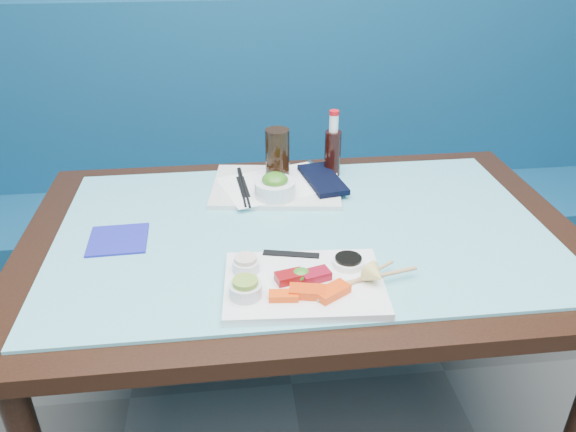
{
  "coord_description": "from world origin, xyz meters",
  "views": [
    {
      "loc": [
        -0.18,
        0.24,
        1.47
      ],
      "look_at": [
        -0.04,
        1.44,
        0.8
      ],
      "focal_mm": 35.0,
      "sensor_mm": 36.0,
      "label": 1
    }
  ],
  "objects": [
    {
      "name": "paper_placemat",
      "position": [
        -0.05,
        1.69,
        0.77
      ],
      "size": [
        0.35,
        0.29,
        0.0
      ],
      "primitive_type": "cube",
      "rotation": [
        0.0,
        0.0,
        0.3
      ],
      "color": "white",
      "rests_on": "serving_tray"
    },
    {
      "name": "salmon_mid",
      "position": [
        -0.03,
        1.15,
        0.78
      ],
      "size": [
        0.08,
        0.05,
        0.02
      ],
      "primitive_type": "cube",
      "rotation": [
        0.0,
        0.0,
        -0.2
      ],
      "color": "#E43909",
      "rests_on": "sashimi_plate"
    },
    {
      "name": "seaweed_bowl",
      "position": [
        -0.06,
        1.61,
        0.79
      ],
      "size": [
        0.13,
        0.13,
        0.04
      ],
      "primitive_type": "cylinder",
      "rotation": [
        0.0,
        0.0,
        -0.15
      ],
      "color": "white",
      "rests_on": "serving_tray"
    },
    {
      "name": "salmon_right",
      "position": [
        0.02,
        1.14,
        0.78
      ],
      "size": [
        0.08,
        0.07,
        0.02
      ],
      "primitive_type": "cube",
      "rotation": [
        0.0,
        0.0,
        0.57
      ],
      "color": "#F74109",
      "rests_on": "sashimi_plate"
    },
    {
      "name": "chopstick_sleeve",
      "position": [
        -0.05,
        1.3,
        0.78
      ],
      "size": [
        0.13,
        0.05,
        0.0
      ],
      "primitive_type": "cube",
      "rotation": [
        0.0,
        0.0,
        -0.23
      ],
      "color": "black",
      "rests_on": "sashimi_plate"
    },
    {
      "name": "tuna_right",
      "position": [
        -0.01,
        1.2,
        0.79
      ],
      "size": [
        0.07,
        0.05,
        0.02
      ],
      "primitive_type": "cube",
      "rotation": [
        0.0,
        0.0,
        0.29
      ],
      "color": "maroon",
      "rests_on": "sashimi_plate"
    },
    {
      "name": "cola_glass",
      "position": [
        -0.04,
        1.74,
        0.84
      ],
      "size": [
        0.08,
        0.08,
        0.14
      ],
      "primitive_type": "cylinder",
      "rotation": [
        0.0,
        0.0,
        -0.15
      ],
      "color": "black",
      "rests_on": "serving_tray"
    },
    {
      "name": "cola_bottle_cap",
      "position": [
        0.13,
        1.76,
        0.95
      ],
      "size": [
        0.04,
        0.04,
        0.01
      ],
      "primitive_type": "cylinder",
      "rotation": [
        0.0,
        0.0,
        -0.31
      ],
      "color": "red",
      "rests_on": "cola_bottle_neck"
    },
    {
      "name": "glass_top",
      "position": [
        0.0,
        1.45,
        0.75
      ],
      "size": [
        1.22,
        0.76,
        0.01
      ],
      "primitive_type": "cube",
      "color": "#66BDCC",
      "rests_on": "dining_table"
    },
    {
      "name": "booth_bench",
      "position": [
        0.0,
        2.29,
        0.37
      ],
      "size": [
        3.0,
        0.56,
        1.17
      ],
      "color": "navy",
      "rests_on": "ground"
    },
    {
      "name": "soy_dish",
      "position": [
        0.07,
        1.25,
        0.78
      ],
      "size": [
        0.08,
        0.08,
        0.01
      ],
      "primitive_type": "cylinder",
      "rotation": [
        0.0,
        0.0,
        0.1
      ],
      "color": "white",
      "rests_on": "sashimi_plate"
    },
    {
      "name": "dining_table",
      "position": [
        0.0,
        1.45,
        0.67
      ],
      "size": [
        1.4,
        0.9,
        0.75
      ],
      "color": "black",
      "rests_on": "ground"
    },
    {
      "name": "cola_bottle_neck",
      "position": [
        0.13,
        1.76,
        0.92
      ],
      "size": [
        0.03,
        0.03,
        0.05
      ],
      "primitive_type": "cylinder",
      "rotation": [
        0.0,
        0.0,
        -0.13
      ],
      "color": "white",
      "rests_on": "cola_bottle_body"
    },
    {
      "name": "lemon_wedge",
      "position": [
        0.11,
        1.17,
        0.8
      ],
      "size": [
        0.06,
        0.06,
        0.05
      ],
      "primitive_type": "cone",
      "rotation": [
        1.57,
        0.0,
        0.46
      ],
      "color": "#DCC668",
      "rests_on": "sashimi_plate"
    },
    {
      "name": "black_chopstick_b",
      "position": [
        -0.14,
        1.68,
        0.77
      ],
      "size": [
        0.02,
        0.26,
        0.01
      ],
      "primitive_type": "cylinder",
      "rotation": [
        1.57,
        0.0,
        0.06
      ],
      "color": "black",
      "rests_on": "serving_tray"
    },
    {
      "name": "fork",
      "position": [
        0.08,
        1.79,
        0.78
      ],
      "size": [
        0.03,
        0.08,
        0.01
      ],
      "primitive_type": "cylinder",
      "rotation": [
        1.57,
        0.0,
        0.33
      ],
      "color": "silver",
      "rests_on": "serving_tray"
    },
    {
      "name": "seaweed_salad",
      "position": [
        -0.06,
        1.61,
        0.82
      ],
      "size": [
        0.09,
        0.09,
        0.04
      ],
      "primitive_type": "ellipsoid",
      "rotation": [
        0.0,
        0.0,
        0.28
      ],
      "color": "#34741A",
      "rests_on": "seaweed_bowl"
    },
    {
      "name": "salmon_left",
      "position": [
        -0.08,
        1.14,
        0.78
      ],
      "size": [
        0.06,
        0.03,
        0.01
      ],
      "primitive_type": "cube",
      "rotation": [
        0.0,
        0.0,
        -0.09
      ],
      "color": "#FF480A",
      "rests_on": "sashimi_plate"
    },
    {
      "name": "ramekin_ginger",
      "position": [
        -0.15,
        1.25,
        0.79
      ],
      "size": [
        0.07,
        0.07,
        0.02
      ],
      "primitive_type": "cylinder",
      "rotation": [
        0.0,
        0.0,
        0.26
      ],
      "color": "white",
      "rests_on": "sashimi_plate"
    },
    {
      "name": "wooden_chopstick_a",
      "position": [
        0.08,
        1.18,
        0.78
      ],
      "size": [
        0.19,
        0.13,
        0.01
      ],
      "primitive_type": "cylinder",
      "rotation": [
        1.57,
        0.0,
        -1.0
      ],
      "color": "tan",
      "rests_on": "sashimi_plate"
    },
    {
      "name": "wooden_chopstick_b",
      "position": [
        0.09,
        1.18,
        0.78
      ],
      "size": [
        0.26,
        0.07,
        0.01
      ],
      "primitive_type": "cylinder",
      "rotation": [
        1.57,
        0.0,
        -1.35
      ],
      "color": "tan",
      "rests_on": "sashimi_plate"
    },
    {
      "name": "black_chopstick_a",
      "position": [
        -0.14,
        1.68,
        0.77
      ],
      "size": [
        0.02,
        0.25,
        0.01
      ],
      "primitive_type": "cylinder",
      "rotation": [
        1.57,
        0.0,
        0.04
      ],
      "color": "black",
      "rests_on": "serving_tray"
    },
    {
      "name": "tuna_left",
      "position": [
        -0.06,
        1.2,
        0.78
      ],
      "size": [
        0.07,
        0.05,
        0.02
      ],
      "primitive_type": "cube",
      "rotation": [
        0.0,
        0.0,
        0.24
      ],
      "color": "maroon",
      "rests_on": "sashimi_plate"
    },
    {
      "name": "cola_bottle_body",
      "position": [
        0.13,
        1.76,
        0.83
      ],
      "size": [
        0.06,
        0.06,
        0.14
      ],
      "primitive_type": "cylinder",
      "rotation": [
        0.0,
        0.0,
        -0.2
      ],
      "color": "black",
      "rests_on": "glass_top"
    },
    {
      "name": "navy_pouch",
      "position": [
        0.09,
        1.69,
        0.78
      ],
      "size": [
        0.12,
        0.22,
        0.02
      ],
      "primitive_type": "cube",
      "rotation": [
        0.0,
        0.0,
        0.17
      ],
      "color": "black",
      "rests_on": "serving_tray"
    },
    {
      "name": "serving_tray",
      "position": [
        -0.05,
        1.69,
        0.76
      ],
      "size": [
        0.39,
        0.32,
        0.01
      ],
      "primitive_type": "cube",
      "rotation": [
        0.0,
        0.0,
        -0.13
      ],
      "color": "silver",
      "rests_on": "glass_top"
    },
    {
      "name": "soy_fill",
      "position": [
        0.07,
        1.25,
        0.79
      ],
      "size": [
        0.07,
        0.07,
        0.01
      ],
      "primitive_type": "cylinder",
      "rotation": [
        0.0,
        0.0,
        0.31
      ],
      "color": "black",
      "rests_on": "soy_dish"
    },
    {
      "name": "wasabi_fill",
      "position": [
        -0.16,
        1.16,
        0.81
      ],
      "size": [
        0.07,
        0.07,
        0.01
      ],
      "primitive_type": "cylinder",
      "rotation": [
        0.0,
        0.0,
        0.38
      ],
      "color": "olive",
      "rests_on": "ramekin_wasabi"
    },
    {
      "name": "blue_napkin",
      "position": [
        -0.45,
        1.44,
        0.76
      ],
      "size": [
        0.14,
        0.14,
        0.01
      ],
      "primitive_type": "cube",
      "rotation": [
        0.0,
        0.0,
        0.03
      ],
      "color": "#1B1E95",
      "rests_on": "glass_top"
    },
    {
      "name": "ginger_fill",
      "position": [
        -0.15,
        1.25,
        0.8
      ],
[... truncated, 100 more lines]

